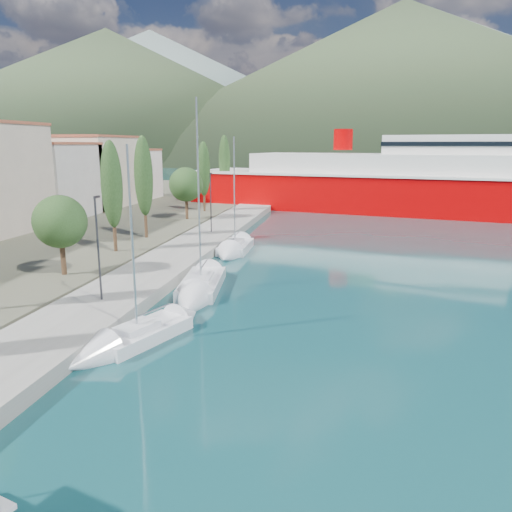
# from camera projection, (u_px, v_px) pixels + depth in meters

# --- Properties ---
(ground) EXTENTS (1400.00, 1400.00, 0.00)m
(ground) POSITION_uv_depth(u_px,v_px,m) (331.00, 182.00, 130.79)
(ground) COLOR #14464A
(quay) EXTENTS (5.00, 88.00, 0.80)m
(quay) POSITION_uv_depth(u_px,v_px,m) (178.00, 257.00, 42.20)
(quay) COLOR gray
(quay) RESTS_ON ground
(hills_far) EXTENTS (1480.00, 900.00, 180.00)m
(hills_far) POSITION_uv_depth(u_px,v_px,m) (474.00, 84.00, 567.05)
(hills_far) COLOR slate
(hills_far) RESTS_ON ground
(hills_near) EXTENTS (1010.00, 520.00, 115.00)m
(hills_near) POSITION_uv_depth(u_px,v_px,m) (491.00, 86.00, 344.43)
(hills_near) COLOR #38492D
(hills_near) RESTS_ON ground
(town_buildings) EXTENTS (9.20, 69.20, 11.30)m
(town_buildings) POSITION_uv_depth(u_px,v_px,m) (13.00, 182.00, 55.68)
(town_buildings) COLOR beige
(town_buildings) RESTS_ON land_strip
(tree_row) EXTENTS (4.14, 63.87, 10.48)m
(tree_row) POSITION_uv_depth(u_px,v_px,m) (146.00, 186.00, 48.86)
(tree_row) COLOR #47301E
(tree_row) RESTS_ON land_strip
(lamp_posts) EXTENTS (0.15, 44.85, 6.06)m
(lamp_posts) POSITION_uv_depth(u_px,v_px,m) (107.00, 241.00, 29.70)
(lamp_posts) COLOR #2D2D33
(lamp_posts) RESTS_ON quay
(sailboat_near) EXTENTS (4.71, 7.67, 10.59)m
(sailboat_near) POSITION_uv_depth(u_px,v_px,m) (116.00, 347.00, 23.77)
(sailboat_near) COLOR silver
(sailboat_near) RESTS_ON ground
(sailboat_mid) EXTENTS (3.67, 9.67, 13.58)m
(sailboat_mid) POSITION_uv_depth(u_px,v_px,m) (196.00, 294.00, 31.93)
(sailboat_mid) COLOR silver
(sailboat_mid) RESTS_ON ground
(sailboat_far) EXTENTS (2.61, 7.77, 11.36)m
(sailboat_far) POSITION_uv_depth(u_px,v_px,m) (231.00, 252.00, 44.65)
(sailboat_far) COLOR silver
(sailboat_far) RESTS_ON ground
(ferry) EXTENTS (64.88, 26.46, 12.61)m
(ferry) POSITION_uv_depth(u_px,v_px,m) (402.00, 185.00, 72.97)
(ferry) COLOR #B80002
(ferry) RESTS_ON ground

